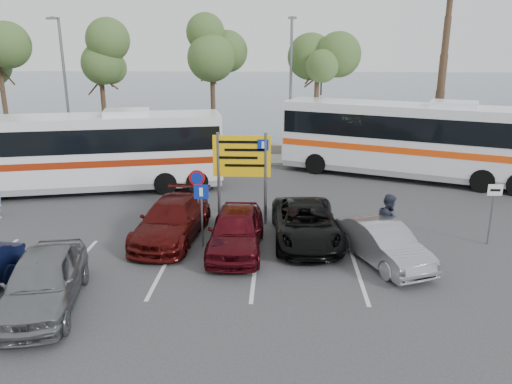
{
  "coord_description": "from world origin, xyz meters",
  "views": [
    {
      "loc": [
        2.43,
        -15.19,
        6.86
      ],
      "look_at": [
        1.55,
        3.0,
        1.35
      ],
      "focal_mm": 35.0,
      "sensor_mm": 36.0,
      "label": 1
    }
  ],
  "objects_px": {
    "coach_bus_right": "(409,142)",
    "pedestrian_far": "(388,221)",
    "suv_black": "(306,223)",
    "car_silver_a": "(43,281)",
    "coach_bus_left": "(89,154)",
    "car_maroon": "(172,220)",
    "direction_sign": "(242,163)",
    "car_red": "(236,230)",
    "street_lamp_left": "(65,82)",
    "car_silver_b": "(383,243)",
    "street_lamp_right": "(291,83)"
  },
  "relations": [
    {
      "from": "coach_bus_right",
      "to": "pedestrian_far",
      "type": "height_order",
      "value": "coach_bus_right"
    },
    {
      "from": "coach_bus_right",
      "to": "suv_black",
      "type": "relative_size",
      "value": 2.68
    },
    {
      "from": "car_silver_a",
      "to": "pedestrian_far",
      "type": "xyz_separation_m",
      "value": [
        9.97,
        4.5,
        0.2
      ]
    },
    {
      "from": "coach_bus_left",
      "to": "car_maroon",
      "type": "xyz_separation_m",
      "value": [
        5.09,
        -5.8,
        -1.06
      ]
    },
    {
      "from": "direction_sign",
      "to": "pedestrian_far",
      "type": "bearing_deg",
      "value": -23.06
    },
    {
      "from": "car_red",
      "to": "direction_sign",
      "type": "bearing_deg",
      "value": 90.03
    },
    {
      "from": "street_lamp_left",
      "to": "car_maroon",
      "type": "height_order",
      "value": "street_lamp_left"
    },
    {
      "from": "direction_sign",
      "to": "car_red",
      "type": "relative_size",
      "value": 0.82
    },
    {
      "from": "street_lamp_left",
      "to": "coach_bus_right",
      "type": "bearing_deg",
      "value": -8.99
    },
    {
      "from": "coach_bus_right",
      "to": "car_maroon",
      "type": "relative_size",
      "value": 2.67
    },
    {
      "from": "coach_bus_right",
      "to": "pedestrian_far",
      "type": "bearing_deg",
      "value": -107.14
    },
    {
      "from": "street_lamp_left",
      "to": "car_silver_a",
      "type": "relative_size",
      "value": 1.78
    },
    {
      "from": "car_silver_a",
      "to": "car_silver_b",
      "type": "relative_size",
      "value": 1.13
    },
    {
      "from": "street_lamp_right",
      "to": "car_red",
      "type": "bearing_deg",
      "value": -98.78
    },
    {
      "from": "car_silver_a",
      "to": "car_red",
      "type": "height_order",
      "value": "car_silver_a"
    },
    {
      "from": "pedestrian_far",
      "to": "car_maroon",
      "type": "bearing_deg",
      "value": 67.28
    },
    {
      "from": "street_lamp_left",
      "to": "direction_sign",
      "type": "bearing_deg",
      "value": -43.17
    },
    {
      "from": "car_silver_b",
      "to": "pedestrian_far",
      "type": "bearing_deg",
      "value": 50.03
    },
    {
      "from": "street_lamp_right",
      "to": "direction_sign",
      "type": "distance_m",
      "value": 10.73
    },
    {
      "from": "direction_sign",
      "to": "car_maroon",
      "type": "bearing_deg",
      "value": -144.86
    },
    {
      "from": "car_red",
      "to": "car_maroon",
      "type": "bearing_deg",
      "value": 158.05
    },
    {
      "from": "street_lamp_left",
      "to": "suv_black",
      "type": "height_order",
      "value": "street_lamp_left"
    },
    {
      "from": "car_silver_a",
      "to": "pedestrian_far",
      "type": "relative_size",
      "value": 2.32
    },
    {
      "from": "car_silver_a",
      "to": "car_maroon",
      "type": "distance_m",
      "value": 5.55
    },
    {
      "from": "street_lamp_left",
      "to": "car_silver_a",
      "type": "height_order",
      "value": "street_lamp_left"
    },
    {
      "from": "car_red",
      "to": "suv_black",
      "type": "height_order",
      "value": "car_red"
    },
    {
      "from": "street_lamp_right",
      "to": "coach_bus_left",
      "type": "xyz_separation_m",
      "value": [
        -9.5,
        -6.22,
        -2.82
      ]
    },
    {
      "from": "car_red",
      "to": "car_silver_a",
      "type": "bearing_deg",
      "value": -139.79
    },
    {
      "from": "suv_black",
      "to": "car_silver_b",
      "type": "bearing_deg",
      "value": -38.51
    },
    {
      "from": "car_maroon",
      "to": "car_silver_b",
      "type": "relative_size",
      "value": 1.23
    },
    {
      "from": "street_lamp_right",
      "to": "car_maroon",
      "type": "relative_size",
      "value": 1.63
    },
    {
      "from": "suv_black",
      "to": "street_lamp_right",
      "type": "bearing_deg",
      "value": 88.6
    },
    {
      "from": "coach_bus_left",
      "to": "car_silver_a",
      "type": "height_order",
      "value": "coach_bus_left"
    },
    {
      "from": "street_lamp_left",
      "to": "coach_bus_right",
      "type": "relative_size",
      "value": 0.61
    },
    {
      "from": "coach_bus_left",
      "to": "pedestrian_far",
      "type": "relative_size",
      "value": 6.47
    },
    {
      "from": "car_red",
      "to": "car_silver_b",
      "type": "xyz_separation_m",
      "value": [
        4.8,
        -0.71,
        -0.09
      ]
    },
    {
      "from": "street_lamp_left",
      "to": "coach_bus_left",
      "type": "xyz_separation_m",
      "value": [
        3.5,
        -6.22,
        -2.82
      ]
    },
    {
      "from": "car_red",
      "to": "pedestrian_far",
      "type": "height_order",
      "value": "pedestrian_far"
    },
    {
      "from": "pedestrian_far",
      "to": "car_silver_b",
      "type": "bearing_deg",
      "value": 143.74
    },
    {
      "from": "street_lamp_left",
      "to": "street_lamp_right",
      "type": "xyz_separation_m",
      "value": [
        13.0,
        0.0,
        0.0
      ]
    },
    {
      "from": "coach_bus_left",
      "to": "car_silver_a",
      "type": "bearing_deg",
      "value": -76.0
    },
    {
      "from": "coach_bus_left",
      "to": "car_silver_b",
      "type": "height_order",
      "value": "coach_bus_left"
    },
    {
      "from": "pedestrian_far",
      "to": "direction_sign",
      "type": "bearing_deg",
      "value": 47.99
    },
    {
      "from": "street_lamp_left",
      "to": "car_silver_b",
      "type": "bearing_deg",
      "value": -40.97
    },
    {
      "from": "car_silver_a",
      "to": "car_maroon",
      "type": "height_order",
      "value": "car_silver_a"
    },
    {
      "from": "coach_bus_right",
      "to": "pedestrian_far",
      "type": "distance_m",
      "value": 9.98
    },
    {
      "from": "street_lamp_right",
      "to": "pedestrian_far",
      "type": "distance_m",
      "value": 13.41
    },
    {
      "from": "direction_sign",
      "to": "street_lamp_left",
      "type": "bearing_deg",
      "value": 136.83
    },
    {
      "from": "coach_bus_left",
      "to": "street_lamp_right",
      "type": "bearing_deg",
      "value": 33.21
    },
    {
      "from": "coach_bus_left",
      "to": "car_maroon",
      "type": "height_order",
      "value": "coach_bus_left"
    }
  ]
}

